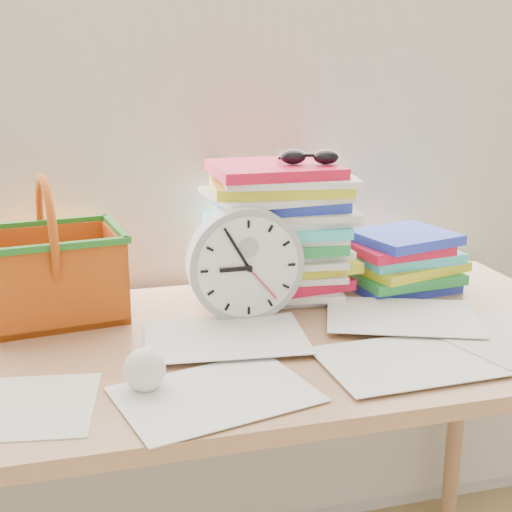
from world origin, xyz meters
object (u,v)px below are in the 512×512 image
object	(u,v)px
basket	(48,249)
paper_stack	(280,230)
desk	(254,372)
book_stack	(401,261)
clock	(245,264)

from	to	relation	value
basket	paper_stack	bearing A→B (deg)	-5.75
paper_stack	basket	xyz separation A→B (m)	(-0.50, -0.01, -0.00)
desk	book_stack	size ratio (longest dim) A/B	5.30
paper_stack	book_stack	bearing A→B (deg)	-6.97
paper_stack	clock	world-z (taller)	paper_stack
clock	paper_stack	bearing A→B (deg)	49.44
paper_stack	clock	size ratio (longest dim) A/B	1.34
paper_stack	book_stack	world-z (taller)	paper_stack
paper_stack	book_stack	distance (m)	0.30
paper_stack	clock	xyz separation A→B (m)	(-0.11, -0.13, -0.03)
desk	book_stack	distance (m)	0.47
book_stack	basket	size ratio (longest dim) A/B	0.91
book_stack	basket	bearing A→B (deg)	178.47
desk	book_stack	world-z (taller)	book_stack
clock	book_stack	xyz separation A→B (m)	(0.40, 0.10, -0.05)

